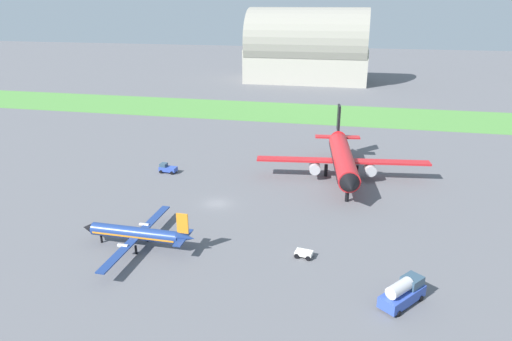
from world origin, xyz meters
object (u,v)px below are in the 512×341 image
Objects in this scene: baggage_cart_midfield at (304,253)px; pushback_tug_by_runway at (167,168)px; airplane_foreground_turboprop at (137,233)px; fuel_truck_near_gate at (403,292)px; airplane_midfield_jet at (343,158)px.

pushback_tug_by_runway is at bearing 148.11° from baggage_cart_midfield.
airplane_foreground_turboprop reaches higher than fuel_truck_near_gate.
pushback_tug_by_runway is at bearing 89.47° from fuel_truck_near_gate.
baggage_cart_midfield is at bearing 95.73° from fuel_truck_near_gate.
pushback_tug_by_runway is (-36.01, -4.15, -3.48)m from airplane_midfield_jet.
airplane_foreground_turboprop is at bearing -46.13° from airplane_midfield_jet.
pushback_tug_by_runway is at bearing -74.29° from airplane_foreground_turboprop.
airplane_midfield_jet is 5.24× the size of fuel_truck_near_gate.
airplane_midfield_jet is at bearing -169.13° from pushback_tug_by_runway.
airplane_midfield_jet is at bearing 92.41° from baggage_cart_midfield.
airplane_foreground_turboprop reaches higher than pushback_tug_by_runway.
fuel_truck_near_gate is 57.68m from pushback_tug_by_runway.
fuel_truck_near_gate reaches higher than baggage_cart_midfield.
airplane_foreground_turboprop is 31.55m from pushback_tug_by_runway.
airplane_midfield_jet reaches higher than fuel_truck_near_gate.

